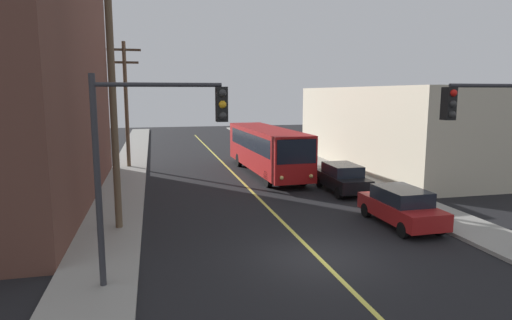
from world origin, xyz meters
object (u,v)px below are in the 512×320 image
Objects in this scene: parked_car_red at (401,206)px; traffic_signal_left_corner at (153,140)px; utility_pole_near at (111,67)px; traffic_signal_right_corner at (500,135)px; parked_car_black at (342,178)px; city_bus at (266,148)px; utility_pole_mid at (126,98)px.

traffic_signal_left_corner reaches higher than parked_car_red.
traffic_signal_right_corner is (12.32, -6.43, -2.31)m from utility_pole_near.
traffic_signal_left_corner is (-10.40, -9.98, 3.46)m from parked_car_black.
city_bus is 11.08m from utility_pole_mid.
utility_pole_near is 14.08m from traffic_signal_right_corner.
traffic_signal_left_corner and traffic_signal_right_corner have the same top height.
city_bus is 7.12m from parked_car_black.
traffic_signal_right_corner is at bearing -87.76° from parked_car_black.
traffic_signal_left_corner reaches higher than parked_car_black.
traffic_signal_right_corner is (0.42, -10.81, 3.46)m from parked_car_black.
traffic_signal_left_corner is (1.87, -21.09, -0.91)m from utility_pole_mid.
city_bus is at bearing 113.27° from parked_car_black.
utility_pole_near is at bearing -159.79° from parked_car_black.
city_bus is 2.77× the size of parked_car_red.
traffic_signal_left_corner reaches higher than city_bus.
traffic_signal_left_corner is (1.50, -5.60, -2.31)m from utility_pole_near.
utility_pole_mid is at bearing 124.53° from parked_car_red.
parked_car_black is 14.82m from traffic_signal_left_corner.
city_bus reaches higher than parked_car_black.
traffic_signal_left_corner is at bearing 175.63° from traffic_signal_right_corner.
utility_pole_mid is at bearing 120.08° from traffic_signal_right_corner.
parked_car_black is 0.74× the size of traffic_signal_left_corner.
parked_car_black is at bearing -66.73° from city_bus.
parked_car_black is at bearing -42.15° from utility_pole_mid.
traffic_signal_right_corner is (12.69, -21.91, -0.91)m from utility_pole_mid.
traffic_signal_right_corner is at bearing -4.37° from traffic_signal_left_corner.
utility_pole_mid is 21.19m from traffic_signal_left_corner.
traffic_signal_right_corner reaches higher than city_bus.
traffic_signal_right_corner is at bearing -79.48° from city_bus.
parked_car_red and parked_car_black have the same top height.
utility_pole_mid is 25.34m from traffic_signal_right_corner.
parked_car_black is 11.36m from traffic_signal_right_corner.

